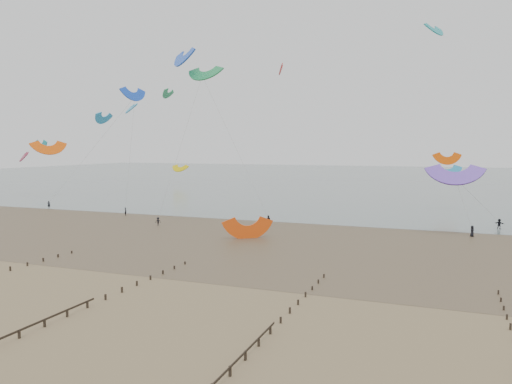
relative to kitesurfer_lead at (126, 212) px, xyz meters
The scene contains 6 objects.
ground 55.99m from the kitesurfer_lead, 57.35° to the right, with size 500.00×500.00×0.00m, color brown.
sea_and_shore 29.07m from the kitesurfer_lead, 25.98° to the right, with size 500.00×665.00×0.03m.
kitesurfer_lead is the anchor object (origin of this frame).
kitesurfers 52.52m from the kitesurfer_lead, ahead, with size 122.24×20.11×1.88m.
grounded_kite 38.25m from the kitesurfer_lead, 24.05° to the right, with size 7.05×3.69×5.37m, color #FF5110, non-canonical shape.
kites_airborne 45.07m from the kitesurfer_lead, 74.85° to the left, with size 252.79×103.05×44.15m.
Camera 1 is at (34.79, -42.85, 14.92)m, focal length 35.00 mm.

